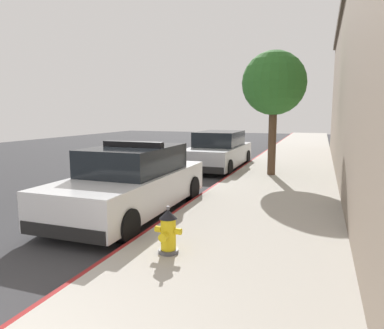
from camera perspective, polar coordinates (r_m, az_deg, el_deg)
name	(u,v)px	position (r m, az deg, el deg)	size (l,w,h in m)	color
ground_plane	(116,178)	(13.71, -12.09, -2.10)	(33.20, 60.00, 0.20)	#353538
sidewalk_pavement	(278,184)	(11.68, 13.72, -3.11)	(3.52, 60.00, 0.13)	#ADA89E
curb_painted_edge	(224,181)	(12.00, 5.16, -2.61)	(0.08, 60.00, 0.13)	maroon
police_cruiser	(133,182)	(8.34, -9.54, -2.79)	(1.94, 4.84, 1.68)	white
parked_car_silver_ahead	(219,151)	(14.93, 4.32, 2.16)	(1.94, 4.84, 1.56)	#B2B5BA
fire_hydrant	(168,232)	(5.68, -3.86, -10.71)	(0.44, 0.40, 0.76)	#4C4C51
street_tree	(274,84)	(12.94, 13.04, 12.50)	(2.22, 2.22, 4.34)	brown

